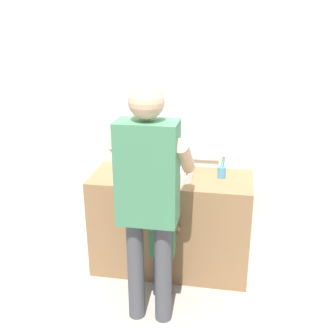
{
  "coord_description": "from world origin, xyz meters",
  "views": [
    {
      "loc": [
        0.51,
        -2.79,
        2.12
      ],
      "look_at": [
        0.0,
        0.15,
        1.0
      ],
      "focal_mm": 43.54,
      "sensor_mm": 36.0,
      "label": 1
    }
  ],
  "objects_px": {
    "toothbrush_cup": "(222,171)",
    "adult_parent": "(148,188)",
    "child_toddler": "(162,241)",
    "soap_bottle": "(131,165)"
  },
  "relations": [
    {
      "from": "child_toddler",
      "to": "adult_parent",
      "type": "relative_size",
      "value": 0.48
    },
    {
      "from": "soap_bottle",
      "to": "adult_parent",
      "type": "distance_m",
      "value": 0.77
    },
    {
      "from": "adult_parent",
      "to": "child_toddler",
      "type": "bearing_deg",
      "value": 79.98
    },
    {
      "from": "adult_parent",
      "to": "toothbrush_cup",
      "type": "bearing_deg",
      "value": 57.36
    },
    {
      "from": "toothbrush_cup",
      "to": "adult_parent",
      "type": "xyz_separation_m",
      "value": [
        -0.46,
        -0.71,
        0.13
      ]
    },
    {
      "from": "soap_bottle",
      "to": "adult_parent",
      "type": "xyz_separation_m",
      "value": [
        0.3,
        -0.69,
        0.11
      ]
    },
    {
      "from": "toothbrush_cup",
      "to": "adult_parent",
      "type": "bearing_deg",
      "value": -122.64
    },
    {
      "from": "toothbrush_cup",
      "to": "soap_bottle",
      "type": "relative_size",
      "value": 1.25
    },
    {
      "from": "toothbrush_cup",
      "to": "soap_bottle",
      "type": "height_order",
      "value": "toothbrush_cup"
    },
    {
      "from": "child_toddler",
      "to": "adult_parent",
      "type": "distance_m",
      "value": 0.61
    }
  ]
}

